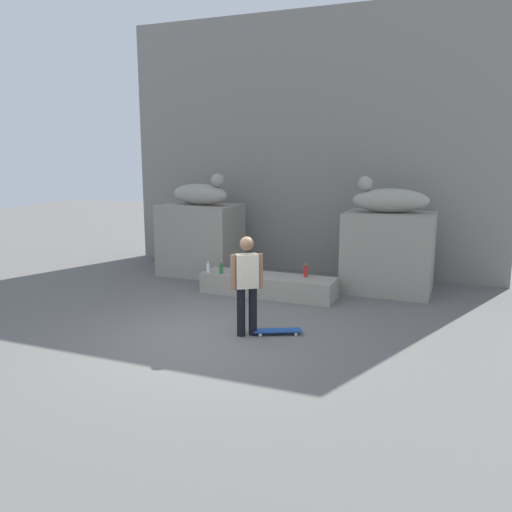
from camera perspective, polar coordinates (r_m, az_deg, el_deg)
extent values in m
plane|color=#605E5B|center=(8.82, -5.28, -8.75)|extent=(40.00, 40.00, 0.00)
cube|color=gray|center=(13.59, 5.82, 11.87)|extent=(9.66, 0.60, 6.37)
cube|color=gray|center=(13.17, -6.01, 1.78)|extent=(1.86, 1.36, 1.74)
cube|color=gray|center=(11.74, 14.17, 0.36)|extent=(1.86, 1.36, 1.74)
ellipsoid|color=#9D988A|center=(13.03, -6.11, 6.68)|extent=(1.67, 0.83, 0.52)
sphere|color=#9D988A|center=(12.68, -4.17, 8.21)|extent=(0.32, 0.32, 0.32)
ellipsoid|color=#9D988A|center=(11.59, 14.43, 5.85)|extent=(1.68, 0.88, 0.52)
sphere|color=#9D988A|center=(11.54, 11.77, 7.72)|extent=(0.32, 0.32, 0.32)
cube|color=gray|center=(11.20, 1.31, -3.20)|extent=(2.88, 0.78, 0.44)
cylinder|color=black|center=(8.76, -0.35, -6.01)|extent=(0.14, 0.14, 0.82)
cylinder|color=black|center=(8.72, -1.63, -6.10)|extent=(0.14, 0.14, 0.82)
cube|color=beige|center=(8.56, -1.00, -1.64)|extent=(0.41, 0.37, 0.56)
sphere|color=#8C6647|center=(8.48, -1.02, 1.36)|extent=(0.23, 0.23, 0.23)
cylinder|color=#8C6647|center=(8.62, 0.46, -1.63)|extent=(0.09, 0.09, 0.58)
cylinder|color=#8C6647|center=(8.52, -2.48, -1.78)|extent=(0.09, 0.09, 0.58)
cube|color=navy|center=(8.89, 2.37, -8.09)|extent=(0.81, 0.53, 0.02)
cylinder|color=white|center=(8.81, 0.45, -8.53)|extent=(0.06, 0.05, 0.06)
cylinder|color=white|center=(8.94, 0.39, -8.23)|extent=(0.06, 0.05, 0.06)
cylinder|color=white|center=(8.87, 4.36, -8.42)|extent=(0.06, 0.05, 0.06)
cylinder|color=white|center=(9.00, 4.24, -8.13)|extent=(0.06, 0.05, 0.06)
cylinder|color=#1E722D|center=(11.31, -3.80, -1.43)|extent=(0.07, 0.07, 0.20)
cylinder|color=#1E722D|center=(11.28, -3.81, -0.79)|extent=(0.03, 0.03, 0.06)
cylinder|color=yellow|center=(11.27, -3.81, -0.61)|extent=(0.04, 0.04, 0.01)
cylinder|color=red|center=(11.03, 5.43, -1.75)|extent=(0.08, 0.08, 0.21)
cylinder|color=red|center=(11.00, 5.45, -1.07)|extent=(0.03, 0.03, 0.06)
cylinder|color=yellow|center=(10.99, 5.45, -0.88)|extent=(0.04, 0.04, 0.01)
cylinder|color=silver|center=(11.46, -5.21, -1.32)|extent=(0.07, 0.07, 0.18)
cylinder|color=silver|center=(11.43, -5.22, -0.74)|extent=(0.03, 0.03, 0.06)
cylinder|color=yellow|center=(11.43, -5.23, -0.56)|extent=(0.04, 0.04, 0.01)
cylinder|color=#194C99|center=(11.16, -1.84, -1.47)|extent=(0.06, 0.06, 0.24)
cylinder|color=#194C99|center=(11.13, -1.85, -0.73)|extent=(0.03, 0.03, 0.06)
cylinder|color=yellow|center=(11.12, -1.85, -0.55)|extent=(0.03, 0.03, 0.01)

